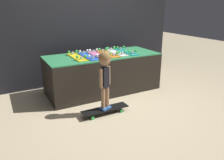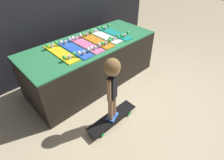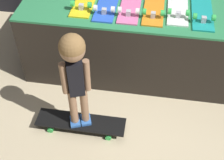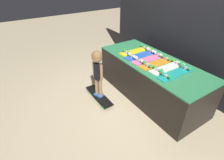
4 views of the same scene
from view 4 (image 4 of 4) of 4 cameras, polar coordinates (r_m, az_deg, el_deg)
The scene contains 11 objects.
ground_plane at distance 3.37m, azimuth 4.88°, elevation -7.77°, with size 16.00×16.00×0.00m, color beige.
back_wall at distance 3.66m, azimuth 24.03°, elevation 17.66°, with size 4.28×0.10×2.79m.
display_rack at distance 3.46m, azimuth 12.61°, elevation 0.40°, with size 2.21×0.91×0.75m.
skateboard_yellow_on_rack at distance 3.63m, azimuth 7.73°, elevation 9.48°, with size 0.18×0.71×0.09m.
skateboard_blue_on_rack at distance 3.46m, azimuth 9.46°, elevation 8.16°, with size 0.18×0.71×0.09m.
skateboard_pink_on_rack at distance 3.32m, azimuth 11.88°, elevation 6.85°, with size 0.18×0.71×0.09m.
skateboard_orange_on_rack at distance 3.20m, azimuth 14.48°, elevation 5.42°, with size 0.18×0.71×0.09m.
skateboard_white_on_rack at distance 3.11m, azimuth 17.68°, elevation 4.01°, with size 0.18×0.71×0.09m.
skateboard_teal_on_rack at distance 2.97m, azimuth 20.12°, elevation 2.12°, with size 0.18×0.71×0.09m.
skateboard_on_floor at distance 3.44m, azimuth -4.28°, elevation -5.20°, with size 0.78×0.19×0.09m.
child at distance 3.07m, azimuth -4.78°, elevation 4.67°, with size 0.21×0.19×0.93m.
Camera 4 is at (2.00, -1.62, 2.18)m, focal length 28.00 mm.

